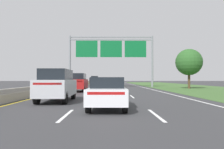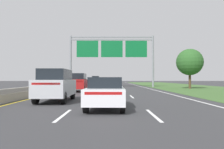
{
  "view_description": "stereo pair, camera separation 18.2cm",
  "coord_description": "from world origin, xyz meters",
  "px_view_note": "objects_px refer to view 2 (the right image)",
  "views": [
    {
      "loc": [
        -0.09,
        1.76,
        1.5
      ],
      "look_at": [
        0.23,
        23.77,
        1.94
      ],
      "focal_mm": 33.99,
      "sensor_mm": 36.0,
      "label": 1
    },
    {
      "loc": [
        0.09,
        1.76,
        1.5
      ],
      "look_at": [
        0.23,
        23.77,
        1.94
      ],
      "focal_mm": 33.99,
      "sensor_mm": 36.0,
      "label": 2
    }
  ],
  "objects_px": {
    "car_red_left_lane_suv": "(78,82)",
    "car_silver_left_lane_suv": "(56,85)",
    "pickup_truck_black": "(95,80)",
    "overhead_sign_gantry": "(112,51)",
    "car_navy_centre_lane_sedan": "(111,82)",
    "car_darkgreen_centre_lane_sedan": "(111,82)",
    "roadside_tree_mid": "(190,62)",
    "car_white_centre_lane_sedan": "(106,92)"
  },
  "relations": [
    {
      "from": "car_navy_centre_lane_sedan",
      "to": "car_silver_left_lane_suv",
      "type": "distance_m",
      "value": 26.2
    },
    {
      "from": "car_red_left_lane_suv",
      "to": "car_silver_left_lane_suv",
      "type": "bearing_deg",
      "value": -179.7
    },
    {
      "from": "car_silver_left_lane_suv",
      "to": "car_red_left_lane_suv",
      "type": "height_order",
      "value": "same"
    },
    {
      "from": "overhead_sign_gantry",
      "to": "car_navy_centre_lane_sedan",
      "type": "xyz_separation_m",
      "value": [
        -0.07,
        2.4,
        -5.65
      ]
    },
    {
      "from": "car_darkgreen_centre_lane_sedan",
      "to": "car_white_centre_lane_sedan",
      "type": "height_order",
      "value": "same"
    },
    {
      "from": "car_silver_left_lane_suv",
      "to": "car_red_left_lane_suv",
      "type": "distance_m",
      "value": 10.66
    },
    {
      "from": "pickup_truck_black",
      "to": "roadside_tree_mid",
      "type": "distance_m",
      "value": 27.37
    },
    {
      "from": "pickup_truck_black",
      "to": "overhead_sign_gantry",
      "type": "bearing_deg",
      "value": -165.16
    },
    {
      "from": "car_navy_centre_lane_sedan",
      "to": "car_white_centre_lane_sedan",
      "type": "bearing_deg",
      "value": 178.84
    },
    {
      "from": "car_white_centre_lane_sedan",
      "to": "pickup_truck_black",
      "type": "bearing_deg",
      "value": 6.24
    },
    {
      "from": "overhead_sign_gantry",
      "to": "car_silver_left_lane_suv",
      "type": "distance_m",
      "value": 24.43
    },
    {
      "from": "pickup_truck_black",
      "to": "car_red_left_lane_suv",
      "type": "distance_m",
      "value": 29.23
    },
    {
      "from": "car_navy_centre_lane_sedan",
      "to": "car_white_centre_lane_sedan",
      "type": "height_order",
      "value": "same"
    },
    {
      "from": "car_darkgreen_centre_lane_sedan",
      "to": "roadside_tree_mid",
      "type": "bearing_deg",
      "value": -144.49
    },
    {
      "from": "car_navy_centre_lane_sedan",
      "to": "car_darkgreen_centre_lane_sedan",
      "type": "xyz_separation_m",
      "value": [
        -0.1,
        8.03,
        0.0
      ]
    },
    {
      "from": "car_darkgreen_centre_lane_sedan",
      "to": "car_white_centre_lane_sedan",
      "type": "relative_size",
      "value": 1.0
    },
    {
      "from": "car_white_centre_lane_sedan",
      "to": "roadside_tree_mid",
      "type": "height_order",
      "value": "roadside_tree_mid"
    },
    {
      "from": "car_white_centre_lane_sedan",
      "to": "overhead_sign_gantry",
      "type": "bearing_deg",
      "value": 0.45
    },
    {
      "from": "car_darkgreen_centre_lane_sedan",
      "to": "car_white_centre_lane_sedan",
      "type": "xyz_separation_m",
      "value": [
        -0.28,
        -37.25,
        0.0
      ]
    },
    {
      "from": "pickup_truck_black",
      "to": "car_darkgreen_centre_lane_sedan",
      "type": "relative_size",
      "value": 1.23
    },
    {
      "from": "car_darkgreen_centre_lane_sedan",
      "to": "car_silver_left_lane_suv",
      "type": "height_order",
      "value": "car_silver_left_lane_suv"
    },
    {
      "from": "car_red_left_lane_suv",
      "to": "roadside_tree_mid",
      "type": "relative_size",
      "value": 0.79
    },
    {
      "from": "overhead_sign_gantry",
      "to": "car_red_left_lane_suv",
      "type": "xyz_separation_m",
      "value": [
        -4.0,
        -12.87,
        -5.37
      ]
    },
    {
      "from": "car_darkgreen_centre_lane_sedan",
      "to": "car_red_left_lane_suv",
      "type": "height_order",
      "value": "car_red_left_lane_suv"
    },
    {
      "from": "overhead_sign_gantry",
      "to": "car_silver_left_lane_suv",
      "type": "height_order",
      "value": "overhead_sign_gantry"
    },
    {
      "from": "pickup_truck_black",
      "to": "car_darkgreen_centre_lane_sedan",
      "type": "height_order",
      "value": "pickup_truck_black"
    },
    {
      "from": "roadside_tree_mid",
      "to": "car_silver_left_lane_suv",
      "type": "bearing_deg",
      "value": -131.23
    },
    {
      "from": "car_white_centre_lane_sedan",
      "to": "roadside_tree_mid",
      "type": "relative_size",
      "value": 0.74
    },
    {
      "from": "car_red_left_lane_suv",
      "to": "car_white_centre_lane_sedan",
      "type": "xyz_separation_m",
      "value": [
        3.55,
        -13.95,
        -0.28
      ]
    },
    {
      "from": "roadside_tree_mid",
      "to": "car_red_left_lane_suv",
      "type": "bearing_deg",
      "value": -155.77
    },
    {
      "from": "car_silver_left_lane_suv",
      "to": "car_white_centre_lane_sedan",
      "type": "distance_m",
      "value": 4.72
    },
    {
      "from": "car_navy_centre_lane_sedan",
      "to": "car_silver_left_lane_suv",
      "type": "xyz_separation_m",
      "value": [
        -3.75,
        -25.93,
        0.28
      ]
    },
    {
      "from": "car_navy_centre_lane_sedan",
      "to": "car_red_left_lane_suv",
      "type": "distance_m",
      "value": 15.77
    },
    {
      "from": "car_silver_left_lane_suv",
      "to": "roadside_tree_mid",
      "type": "relative_size",
      "value": 0.79
    },
    {
      "from": "car_darkgreen_centre_lane_sedan",
      "to": "car_silver_left_lane_suv",
      "type": "distance_m",
      "value": 34.15
    },
    {
      "from": "car_white_centre_lane_sedan",
      "to": "car_navy_centre_lane_sedan",
      "type": "bearing_deg",
      "value": 0.68
    },
    {
      "from": "car_silver_left_lane_suv",
      "to": "car_red_left_lane_suv",
      "type": "bearing_deg",
      "value": 0.32
    },
    {
      "from": "overhead_sign_gantry",
      "to": "car_navy_centre_lane_sedan",
      "type": "height_order",
      "value": "overhead_sign_gantry"
    },
    {
      "from": "overhead_sign_gantry",
      "to": "car_silver_left_lane_suv",
      "type": "xyz_separation_m",
      "value": [
        -3.82,
        -23.53,
        -5.37
      ]
    },
    {
      "from": "pickup_truck_black",
      "to": "car_red_left_lane_suv",
      "type": "bearing_deg",
      "value": -179.03
    },
    {
      "from": "car_red_left_lane_suv",
      "to": "car_navy_centre_lane_sedan",
      "type": "bearing_deg",
      "value": -15.07
    },
    {
      "from": "pickup_truck_black",
      "to": "car_darkgreen_centre_lane_sedan",
      "type": "xyz_separation_m",
      "value": [
        3.92,
        -5.93,
        -0.26
      ]
    }
  ]
}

